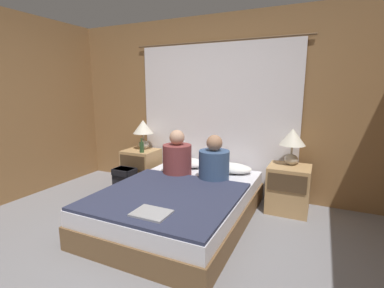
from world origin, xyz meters
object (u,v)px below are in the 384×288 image
Objects in this scene: person_left_in_bed at (177,157)px; backpack_on_floor at (125,180)px; nightstand_left at (141,168)px; lamp_right at (292,140)px; bed at (181,204)px; beer_bottle_on_left_stand at (142,147)px; pillow_right at (230,168)px; laptop_on_bed at (151,213)px; nightstand_right at (288,189)px; person_right_in_bed at (214,163)px; pillow_left at (186,162)px; lamp_left at (143,130)px.

backpack_on_floor is at bearing -176.22° from person_left_in_bed.
lamp_right is (2.18, 0.08, 0.59)m from nightstand_left.
beer_bottle_on_left_stand is (-0.98, 0.65, 0.46)m from bed.
lamp_right is 2.33m from backpack_on_floor.
pillow_right reaches higher than laptop_on_bed.
nightstand_right is 1.27× the size of lamp_right.
backpack_on_floor is at bearing 136.45° from laptop_on_bed.
person_right_in_bed is (1.33, -0.36, 0.32)m from nightstand_left.
pillow_left is at bearing 145.44° from person_right_in_bed.
backpack_on_floor is (0.00, -0.41, -0.07)m from nightstand_left.
person_right_in_bed is (1.33, -0.44, -0.27)m from lamp_left.
nightstand_right is (1.09, 0.78, 0.09)m from bed.
person_left_in_bed is at bearing 180.00° from person_right_in_bed.
pillow_right is 1.01× the size of person_left_in_bed.
nightstand_left is 1.43m from pillow_right.
lamp_left is 0.81× the size of person_right_in_bed.
nightstand_right is 1.43m from pillow_left.
pillow_right is 1.50m from backpack_on_floor.
nightstand_left is at bearing -90.00° from lamp_left.
nightstand_right is 2.66× the size of beer_bottle_on_left_stand.
laptop_on_bed is (-0.98, -1.64, -0.45)m from lamp_right.
lamp_left is 0.97m from person_left_in_bed.
nightstand_right is 1.78× the size of laptop_on_bed.
lamp_left is 0.76× the size of pillow_left.
person_right_in_bed is (-0.85, -0.44, -0.27)m from lamp_right.
backpack_on_floor is at bearing -162.48° from pillow_right.
laptop_on_bed is (0.38, -1.20, -0.19)m from person_left_in_bed.
person_left_in_bed is at bearing -162.07° from lamp_right.
lamp_right is at bearing 38.43° from bed.
pillow_left is (-1.42, -0.05, -0.43)m from lamp_right.
pillow_right is at bearing -176.49° from lamp_right.
lamp_left is at bearing 126.34° from laptop_on_bed.
nightstand_left reaches higher than bed.
person_right_in_bed is at bearing 60.25° from bed.
pillow_right is at bearing 82.38° from laptop_on_bed.
person_left_in_bed reaches higher than pillow_right.
laptop_on_bed is at bearing -122.18° from nightstand_right.
lamp_left is at bearing 151.96° from person_left_in_bed.
nightstand_left is 0.96m from person_left_in_bed.
pillow_left is at bearing -3.51° from lamp_left.
lamp_right is 0.77× the size of person_left_in_bed.
person_left_in_bed is at bearing -146.47° from pillow_right.
laptop_on_bed is 1.67m from backpack_on_floor.
nightstand_right is 1.27× the size of lamp_left.
nightstand_left is 2.18m from nightstand_right.
bed is 0.64m from person_right_in_bed.
nightstand_left is 2.66× the size of beer_bottle_on_left_stand.
nightstand_left is 0.78m from pillow_left.
pillow_left reaches higher than backpack_on_floor.
bed is 3.60× the size of nightstand_right.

